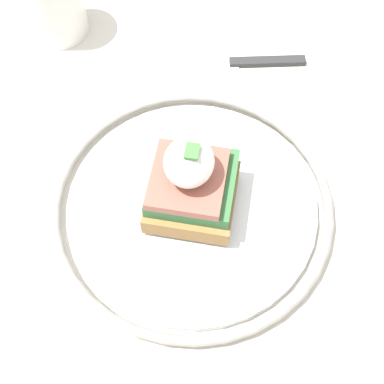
{
  "coord_description": "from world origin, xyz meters",
  "views": [
    {
      "loc": [
        -0.26,
        -0.01,
        1.23
      ],
      "look_at": [
        -0.01,
        0.03,
        0.79
      ],
      "focal_mm": 50.0,
      "sensor_mm": 36.0,
      "label": 1
    }
  ],
  "objects_px": {
    "cup": "(52,1)",
    "plate": "(192,205)",
    "knife": "(234,63)",
    "sandwich": "(191,183)"
  },
  "relations": [
    {
      "from": "cup",
      "to": "plate",
      "type": "bearing_deg",
      "value": -136.92
    },
    {
      "from": "sandwich",
      "to": "cup",
      "type": "xyz_separation_m",
      "value": [
        0.22,
        0.2,
        -0.0
      ]
    },
    {
      "from": "plate",
      "to": "sandwich",
      "type": "height_order",
      "value": "sandwich"
    },
    {
      "from": "knife",
      "to": "cup",
      "type": "height_order",
      "value": "cup"
    },
    {
      "from": "cup",
      "to": "sandwich",
      "type": "bearing_deg",
      "value": -136.89
    },
    {
      "from": "plate",
      "to": "cup",
      "type": "height_order",
      "value": "cup"
    },
    {
      "from": "plate",
      "to": "knife",
      "type": "distance_m",
      "value": 0.2
    },
    {
      "from": "knife",
      "to": "plate",
      "type": "bearing_deg",
      "value": 175.55
    },
    {
      "from": "plate",
      "to": "cup",
      "type": "relative_size",
      "value": 3.32
    },
    {
      "from": "knife",
      "to": "cup",
      "type": "distance_m",
      "value": 0.23
    }
  ]
}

